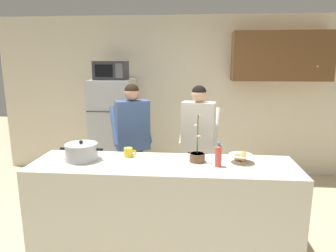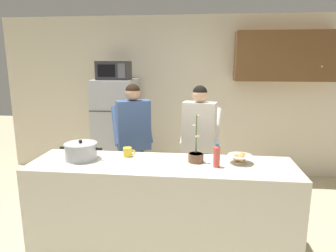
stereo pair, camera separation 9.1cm
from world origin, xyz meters
name	(u,v)px [view 1 (the left image)]	position (x,y,z in m)	size (l,w,h in m)	color
ground_plane	(163,248)	(0.00, 0.00, 0.00)	(14.00, 14.00, 0.00)	#C6B793
back_wall_unit	(193,90)	(0.26, 2.26, 1.41)	(6.00, 0.48, 2.60)	beige
kitchen_island	(163,207)	(0.00, 0.00, 0.46)	(2.56, 0.68, 0.92)	silver
refrigerator	(114,130)	(-0.98, 1.85, 0.80)	(0.64, 0.68, 1.60)	#B7BABF
microwave	(111,70)	(-0.98, 1.83, 1.74)	(0.48, 0.37, 0.28)	#2D2D30
person_near_pot	(133,132)	(-0.48, 0.91, 1.00)	(0.60, 0.55, 1.62)	#33384C
person_by_sink	(198,134)	(0.35, 0.95, 0.99)	(0.55, 0.48, 1.60)	black
cooking_pot	(82,152)	(-0.82, 0.03, 1.00)	(0.43, 0.32, 0.20)	#ADAFB5
coffee_mug	(129,152)	(-0.37, 0.17, 0.97)	(0.13, 0.09, 0.10)	yellow
bread_bowl	(241,158)	(0.75, 0.09, 0.97)	(0.23, 0.23, 0.10)	beige
bottle_near_edge	(218,155)	(0.52, -0.04, 1.03)	(0.06, 0.06, 0.23)	#D84C3F
potted_orchid	(197,156)	(0.33, 0.08, 0.98)	(0.15, 0.15, 0.48)	brown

